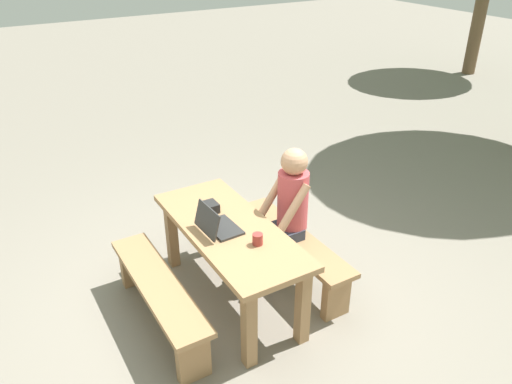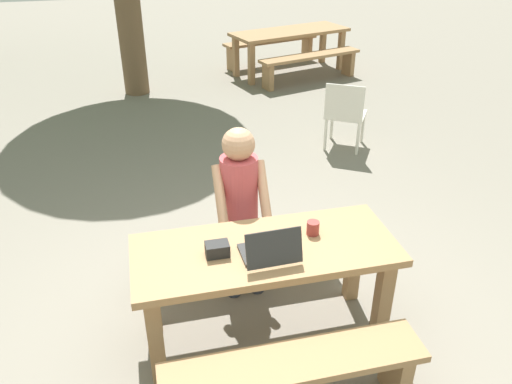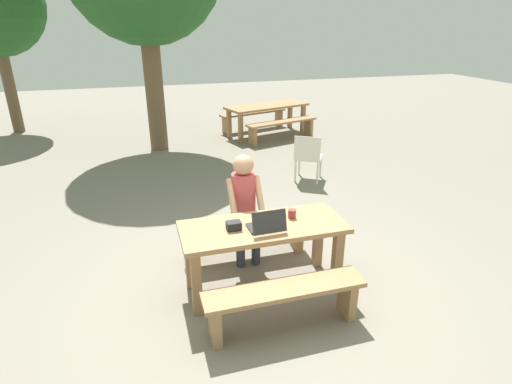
% 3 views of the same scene
% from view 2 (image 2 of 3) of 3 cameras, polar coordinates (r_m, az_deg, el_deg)
% --- Properties ---
extents(ground_plane, '(30.00, 30.00, 0.00)m').
position_cam_2_polar(ground_plane, '(3.62, 0.96, -15.56)').
color(ground_plane, gray).
extents(picnic_table_front, '(1.63, 0.67, 0.73)m').
position_cam_2_polar(picnic_table_front, '(3.23, 1.05, -8.02)').
color(picnic_table_front, '#9E754C').
rests_on(picnic_table_front, ground).
extents(bench_near, '(1.46, 0.30, 0.43)m').
position_cam_2_polar(bench_near, '(2.98, 4.23, -19.64)').
color(bench_near, '#9E754C').
rests_on(bench_near, ground).
extents(bench_far, '(1.46, 0.30, 0.43)m').
position_cam_2_polar(bench_far, '(3.90, -1.32, -5.78)').
color(bench_far, '#9E754C').
rests_on(bench_far, ground).
extents(laptop, '(0.34, 0.29, 0.23)m').
position_cam_2_polar(laptop, '(3.03, 1.61, -6.46)').
color(laptop, '#2D2D2D').
rests_on(laptop, picnic_table_front).
extents(small_pouch, '(0.14, 0.10, 0.08)m').
position_cam_2_polar(small_pouch, '(3.07, -4.33, -6.37)').
color(small_pouch, black).
rests_on(small_pouch, picnic_table_front).
extents(coffee_mug, '(0.08, 0.08, 0.09)m').
position_cam_2_polar(coffee_mug, '(3.26, 6.36, -4.00)').
color(coffee_mug, '#99332D').
rests_on(coffee_mug, picnic_table_front).
extents(person_seated, '(0.38, 0.39, 1.26)m').
position_cam_2_polar(person_seated, '(3.63, -1.74, -0.83)').
color(person_seated, '#333847').
rests_on(person_seated, ground).
extents(plastic_chair, '(0.61, 0.61, 0.82)m').
position_cam_2_polar(plastic_chair, '(6.09, 9.88, 8.58)').
color(plastic_chair, silver).
rests_on(plastic_chair, ground).
extents(picnic_table_mid, '(2.12, 1.27, 0.72)m').
position_cam_2_polar(picnic_table_mid, '(9.03, 3.81, 16.86)').
color(picnic_table_mid, '#9E754C').
rests_on(picnic_table_mid, ground).
extents(bench_mid_south, '(1.81, 0.79, 0.45)m').
position_cam_2_polar(bench_mid_south, '(8.60, 6.06, 14.27)').
color(bench_mid_south, '#9E754C').
rests_on(bench_mid_south, ground).
extents(bench_mid_north, '(1.81, 0.79, 0.45)m').
position_cam_2_polar(bench_mid_north, '(9.59, 1.66, 16.00)').
color(bench_mid_north, '#9E754C').
rests_on(bench_mid_north, ground).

